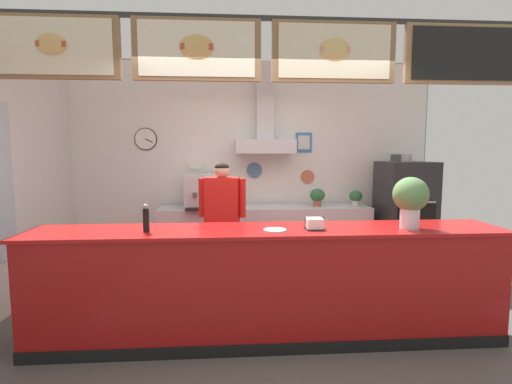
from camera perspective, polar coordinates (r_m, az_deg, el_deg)
ground_plane at (r=3.91m, az=1.45°, el=-19.23°), size 6.39×6.39×0.00m
back_wall_assembly at (r=5.57m, az=-0.42°, el=5.34°), size 5.33×2.33×2.98m
service_counter at (r=3.49m, az=1.88°, el=-13.58°), size 4.16×0.65×1.00m
back_prep_counter at (r=5.49m, az=1.33°, el=-6.88°), size 2.98×0.54×0.89m
pizza_oven at (r=5.72m, az=21.36°, el=-3.40°), size 0.67×0.73×1.63m
shop_worker at (r=4.39m, az=-5.07°, el=-5.05°), size 0.54×0.27×1.54m
espresso_machine at (r=5.34m, az=-7.83°, el=0.12°), size 0.50×0.57×0.47m
potted_rosemary at (r=5.36m, az=-3.67°, el=-0.67°), size 0.22×0.22×0.27m
potted_basil at (r=5.49m, az=9.20°, el=-0.60°), size 0.21×0.21×0.26m
potted_thyme at (r=5.65m, az=14.74°, el=-0.75°), size 0.18×0.18×0.23m
pepper_grinder at (r=3.32m, az=-16.18°, el=-3.79°), size 0.05×0.05×0.24m
napkin_holder at (r=3.36m, az=8.74°, el=-4.78°), size 0.17×0.16×0.11m
condiment_plate at (r=3.26m, az=2.87°, el=-5.71°), size 0.20×0.20×0.01m
basil_vase at (r=3.58m, az=22.18°, el=-1.00°), size 0.30×0.30×0.45m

